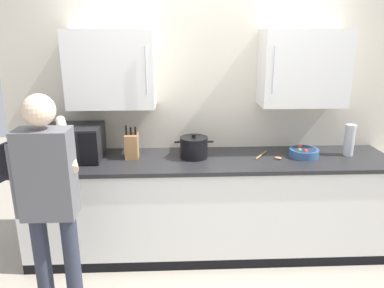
% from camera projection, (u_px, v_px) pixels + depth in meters
% --- Properties ---
extents(back_wall_tiled, '(3.65, 0.44, 2.85)m').
position_uv_depth(back_wall_tiled, '(207.00, 87.00, 3.38)').
color(back_wall_tiled, beige).
rests_on(back_wall_tiled, ground_plane).
extents(counter_unit, '(3.20, 0.67, 0.90)m').
position_uv_depth(counter_unit, '(208.00, 206.00, 3.37)').
color(counter_unit, white).
rests_on(counter_unit, ground_plane).
extents(microwave_oven, '(0.66, 0.74, 0.30)m').
position_uv_depth(microwave_oven, '(67.00, 143.00, 3.17)').
color(microwave_oven, black).
rests_on(microwave_oven, counter_unit).
extents(wooden_spoon, '(0.24, 0.23, 0.02)m').
position_uv_depth(wooden_spoon, '(269.00, 156.00, 3.26)').
color(wooden_spoon, '#A37547').
rests_on(wooden_spoon, counter_unit).
extents(fruit_bowl, '(0.26, 0.26, 0.09)m').
position_uv_depth(fruit_bowl, '(304.00, 152.00, 3.28)').
color(fruit_bowl, '#335684').
rests_on(fruit_bowl, counter_unit).
extents(stock_pot, '(0.34, 0.24, 0.21)m').
position_uv_depth(stock_pot, '(194.00, 147.00, 3.24)').
color(stock_pot, black).
rests_on(stock_pot, counter_unit).
extents(thermos_flask, '(0.09, 0.09, 0.28)m').
position_uv_depth(thermos_flask, '(349.00, 140.00, 3.29)').
color(thermos_flask, '#B7BABF').
rests_on(thermos_flask, counter_unit).
extents(knife_block, '(0.11, 0.15, 0.29)m').
position_uv_depth(knife_block, '(132.00, 146.00, 3.23)').
color(knife_block, '#A37547').
rests_on(knife_block, counter_unit).
extents(person_figure, '(0.44, 0.63, 1.61)m').
position_uv_depth(person_figure, '(49.00, 193.00, 2.42)').
color(person_figure, '#282D3D').
rests_on(person_figure, ground_plane).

